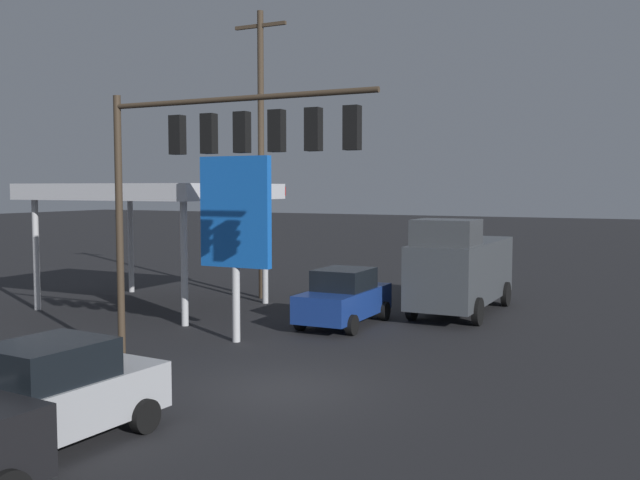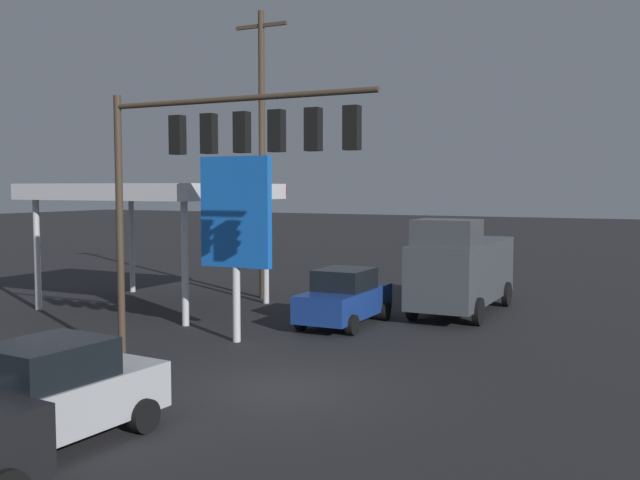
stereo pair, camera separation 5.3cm
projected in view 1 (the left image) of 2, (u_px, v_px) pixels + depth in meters
The scene contains 8 objects.
ground_plane at pixel (281, 389), 16.57m from camera, with size 200.00×200.00×0.00m, color #262628.
traffic_signal_assembly at pixel (222, 152), 17.74m from camera, with size 7.67×0.43×7.15m.
utility_pole at pixel (261, 149), 29.70m from camera, with size 2.40×0.26×11.94m.
gas_station_canopy at pixel (153, 193), 27.75m from camera, with size 8.20×6.51×4.83m.
price_sign at pixel (235, 217), 21.37m from camera, with size 2.39×0.27×5.61m.
sedan_far at pixel (344, 297), 24.20m from camera, with size 2.09×4.42×1.93m.
sedan_waiting at pixel (49, 396), 12.77m from camera, with size 2.29×4.51×1.93m.
delivery_truck at pixel (461, 268), 26.39m from camera, with size 2.56×6.80×3.58m.
Camera 1 is at (-8.12, 14.13, 4.69)m, focal length 40.00 mm.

